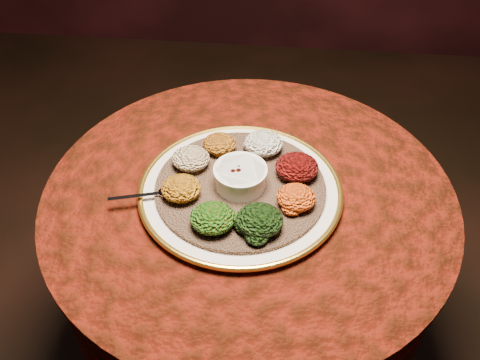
# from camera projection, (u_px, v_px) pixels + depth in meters

# --- Properties ---
(table) EXTENTS (0.96, 0.96, 0.73)m
(table) POSITION_uv_depth(u_px,v_px,m) (248.00, 242.00, 1.37)
(table) COLOR black
(table) RESTS_ON ground
(platter) EXTENTS (0.50, 0.50, 0.02)m
(platter) POSITION_uv_depth(u_px,v_px,m) (240.00, 190.00, 1.23)
(platter) COLOR silver
(platter) RESTS_ON table
(injera) EXTENTS (0.50, 0.50, 0.01)m
(injera) POSITION_uv_depth(u_px,v_px,m) (240.00, 187.00, 1.22)
(injera) COLOR brown
(injera) RESTS_ON platter
(stew_bowl) EXTENTS (0.12, 0.12, 0.05)m
(stew_bowl) POSITION_uv_depth(u_px,v_px,m) (240.00, 176.00, 1.20)
(stew_bowl) COLOR white
(stew_bowl) RESTS_ON injera
(spoon) EXTENTS (0.15, 0.06, 0.01)m
(spoon) POSITION_uv_depth(u_px,v_px,m) (163.00, 193.00, 1.19)
(spoon) COLOR silver
(spoon) RESTS_ON injera
(portion_ayib) EXTENTS (0.09, 0.09, 0.05)m
(portion_ayib) POSITION_uv_depth(u_px,v_px,m) (263.00, 143.00, 1.29)
(portion_ayib) COLOR white
(portion_ayib) RESTS_ON injera
(portion_kitfo) EXTENTS (0.10, 0.10, 0.05)m
(portion_kitfo) POSITION_uv_depth(u_px,v_px,m) (297.00, 167.00, 1.23)
(portion_kitfo) COLOR black
(portion_kitfo) RESTS_ON injera
(portion_tikil) EXTENTS (0.09, 0.08, 0.04)m
(portion_tikil) POSITION_uv_depth(u_px,v_px,m) (296.00, 197.00, 1.16)
(portion_tikil) COLOR #C27110
(portion_tikil) RESTS_ON injera
(portion_gomen) EXTENTS (0.10, 0.09, 0.05)m
(portion_gomen) POSITION_uv_depth(u_px,v_px,m) (260.00, 220.00, 1.11)
(portion_gomen) COLOR black
(portion_gomen) RESTS_ON injera
(portion_mixveg) EXTENTS (0.10, 0.09, 0.05)m
(portion_mixveg) POSITION_uv_depth(u_px,v_px,m) (213.00, 218.00, 1.11)
(portion_mixveg) COLOR #B1440B
(portion_mixveg) RESTS_ON injera
(portion_kik) EXTENTS (0.09, 0.09, 0.04)m
(portion_kik) POSITION_uv_depth(u_px,v_px,m) (181.00, 188.00, 1.18)
(portion_kik) COLOR #AF6C0F
(portion_kik) RESTS_ON injera
(portion_timatim) EXTENTS (0.09, 0.09, 0.04)m
(portion_timatim) POSITION_uv_depth(u_px,v_px,m) (191.00, 158.00, 1.25)
(portion_timatim) COLOR maroon
(portion_timatim) RESTS_ON injera
(portion_shiro) EXTENTS (0.08, 0.08, 0.04)m
(portion_shiro) POSITION_uv_depth(u_px,v_px,m) (220.00, 144.00, 1.30)
(portion_shiro) COLOR #9C5812
(portion_shiro) RESTS_ON injera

